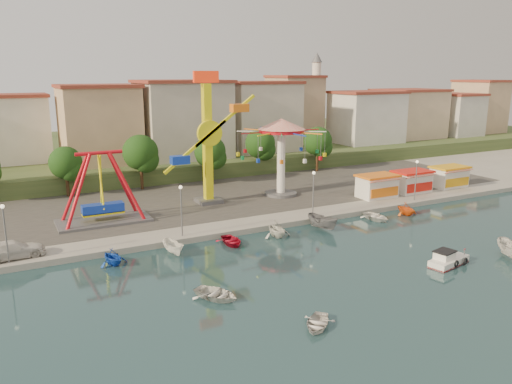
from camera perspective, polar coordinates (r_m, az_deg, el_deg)
ground at (r=44.45m, az=7.27°, el=-8.90°), size 200.00×200.00×0.00m
quay_deck at (r=99.86m, az=-13.43°, el=3.52°), size 200.00×100.00×0.60m
asphalt_pad at (r=69.78m, az=-6.86°, el=-0.11°), size 90.00×28.00×0.01m
hill_terrace at (r=104.48m, az=-14.16°, el=4.58°), size 200.00×60.00×3.00m
pirate_ship_ride at (r=57.49m, az=-17.25°, el=0.34°), size 10.00×5.00×8.00m
kamikaze_tower at (r=62.97m, az=-5.13°, el=5.69°), size 8.24×3.10×16.50m
wave_swinger at (r=66.82m, az=2.91°, el=5.99°), size 11.60×11.60×10.40m
booth_left at (r=68.49m, az=13.67°, el=0.68°), size 5.40×3.78×3.08m
booth_mid at (r=72.71m, az=17.39°, el=1.17°), size 5.40×3.78×3.08m
booth_right at (r=77.96m, az=21.20°, el=1.67°), size 5.40×3.78×3.08m
lamp_post_0 at (r=48.54m, az=-26.69°, el=-4.45°), size 0.14×0.14×5.00m
lamp_post_1 at (r=51.05m, az=-8.52°, el=-2.30°), size 0.14×0.14×5.00m
lamp_post_2 at (r=58.03m, az=6.56°, el=-0.33°), size 0.14×0.14×5.00m
lamp_post_3 at (r=68.13m, az=17.79°, el=1.16°), size 0.14×0.14×5.00m
tree_1 at (r=71.20m, az=-20.94°, el=3.14°), size 4.35×4.35×6.80m
tree_2 at (r=72.45m, az=-13.08°, el=4.42°), size 5.02×5.02×7.85m
tree_3 at (r=74.26m, az=-5.28°, el=4.64°), size 4.68×4.68×7.32m
tree_4 at (r=81.13m, az=0.47°, el=5.58°), size 4.86×4.86×7.60m
tree_5 at (r=84.76m, az=7.07°, el=5.78°), size 4.83×4.83×7.54m
building_1 at (r=85.52m, az=-25.88°, el=5.70°), size 12.33×9.01×8.63m
building_2 at (r=87.33m, az=-17.30°, el=7.43°), size 11.95×9.28×11.23m
building_3 at (r=87.95m, az=-7.95°, el=7.27°), size 12.59×10.50×9.20m
building_4 at (r=96.33m, az=-1.03°, el=7.93°), size 10.75×9.23×9.24m
building_5 at (r=101.31m, az=6.27°, el=8.68°), size 12.77×10.96×11.21m
building_6 at (r=107.04m, az=12.07°, el=9.03°), size 8.23×8.98×12.36m
building_7 at (r=118.66m, az=14.98°, el=8.40°), size 11.59×10.93×8.76m
building_8 at (r=123.96m, az=21.91°, el=8.98°), size 12.84×9.28×12.58m
building_9 at (r=136.26m, az=24.73°, el=8.32°), size 12.95×9.17×9.21m
minaret at (r=106.13m, az=6.87°, el=11.01°), size 2.80×2.80×18.00m
cabin_motorboat at (r=48.40m, az=21.07°, el=-7.32°), size 4.52×2.48×1.51m
rowboat_a at (r=38.95m, az=-4.57°, el=-11.53°), size 4.18×4.59×0.78m
rowboat_b at (r=35.13m, az=6.99°, el=-14.66°), size 3.74×3.71×0.64m
skiff at (r=52.19m, az=27.21°, el=-5.94°), size 3.36×4.56×1.66m
van at (r=50.00m, az=-26.08°, el=-5.95°), size 5.65×2.69×1.59m
moored_boat_1 at (r=46.94m, az=-16.06°, el=-7.11°), size 3.22×3.48×1.52m
moored_boat_2 at (r=48.28m, az=-9.41°, el=-6.28°), size 1.65×3.61×1.35m
moored_boat_3 at (r=50.45m, az=-2.82°, el=-5.61°), size 2.70×3.67×0.74m
moored_boat_4 at (r=52.59m, az=2.39°, el=-4.23°), size 2.92×3.36×1.74m
moored_boat_5 at (r=55.65m, az=7.64°, el=-3.41°), size 2.47×4.43×1.62m
moored_boat_6 at (r=60.33m, az=13.56°, el=-2.75°), size 2.91×3.92×0.78m
moored_boat_7 at (r=63.33m, az=16.78°, el=-1.82°), size 2.59×3.00×1.58m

